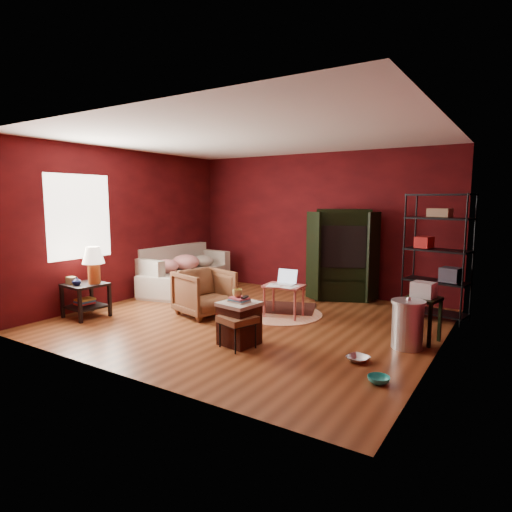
{
  "coord_description": "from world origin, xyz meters",
  "views": [
    {
      "loc": [
        3.59,
        -5.43,
        1.89
      ],
      "look_at": [
        0.0,
        0.2,
        1.0
      ],
      "focal_mm": 30.0,
      "sensor_mm": 36.0,
      "label": 1
    }
  ],
  "objects": [
    {
      "name": "footstool",
      "position": [
        0.56,
        -1.11,
        0.36
      ],
      "size": [
        0.51,
        0.51,
        0.42
      ],
      "rotation": [
        0.0,
        0.0,
        -0.3
      ],
      "color": "black",
      "rests_on": "ground"
    },
    {
      "name": "wire_shelving",
      "position": [
        2.44,
        1.68,
        1.09
      ],
      "size": [
        1.03,
        0.61,
        1.98
      ],
      "rotation": [
        0.0,
        0.0,
        -0.21
      ],
      "color": "black",
      "rests_on": "ground"
    },
    {
      "name": "side_table",
      "position": [
        -2.28,
        -1.19,
        0.68
      ],
      "size": [
        0.62,
        0.62,
        1.14
      ],
      "rotation": [
        0.0,
        0.0,
        -0.08
      ],
      "color": "black",
      "rests_on": "ground"
    },
    {
      "name": "mug",
      "position": [
        0.46,
        -0.97,
        0.69
      ],
      "size": [
        0.13,
        0.11,
        0.13
      ],
      "primitive_type": "imported",
      "rotation": [
        0.0,
        0.0,
        -0.03
      ],
      "color": "#D7CA69",
      "rests_on": "hamper"
    },
    {
      "name": "sofa_cushions",
      "position": [
        -2.44,
        1.14,
        0.41
      ],
      "size": [
        0.98,
        2.08,
        0.84
      ],
      "rotation": [
        0.0,
        0.0,
        -0.08
      ],
      "color": "#B4AB9B",
      "rests_on": "sofa"
    },
    {
      "name": "room",
      "position": [
        -0.04,
        -0.01,
        1.4
      ],
      "size": [
        5.54,
        5.04,
        2.84
      ],
      "color": "brown",
      "rests_on": "ground"
    },
    {
      "name": "laptop_desk",
      "position": [
        0.35,
        0.49,
        0.47
      ],
      "size": [
        0.65,
        0.53,
        0.76
      ],
      "rotation": [
        0.0,
        0.0,
        0.09
      ],
      "color": "#BF5C57",
      "rests_on": "ground"
    },
    {
      "name": "rug_oriental",
      "position": [
        0.0,
        0.91,
        0.02
      ],
      "size": [
        1.48,
        1.22,
        0.01
      ],
      "rotation": [
        0.0,
        0.0,
        0.34
      ],
      "color": "#4F1C15",
      "rests_on": "ground"
    },
    {
      "name": "sofa",
      "position": [
        -2.42,
        1.17,
        0.44
      ],
      "size": [
        1.19,
        2.35,
        0.88
      ],
      "primitive_type": "imported",
      "rotation": [
        0.0,
        0.0,
        1.82
      ],
      "color": "#B4AB9B",
      "rests_on": "ground"
    },
    {
      "name": "small_stand",
      "position": [
        2.49,
        0.41,
        0.6
      ],
      "size": [
        0.47,
        0.47,
        0.81
      ],
      "rotation": [
        0.0,
        0.0,
        -0.19
      ],
      "color": "black",
      "rests_on": "ground"
    },
    {
      "name": "trash_can",
      "position": [
        2.38,
        0.05,
        0.31
      ],
      "size": [
        0.46,
        0.46,
        0.67
      ],
      "rotation": [
        0.0,
        0.0,
        -0.07
      ],
      "color": "silver",
      "rests_on": "ground"
    },
    {
      "name": "rug_round",
      "position": [
        0.23,
        0.59,
        0.01
      ],
      "size": [
        1.78,
        1.78,
        0.01
      ],
      "rotation": [
        0.0,
        0.0,
        0.35
      ],
      "color": "#F1E5C9",
      "rests_on": "ground"
    },
    {
      "name": "hamper",
      "position": [
        0.5,
        -0.98,
        0.29
      ],
      "size": [
        0.52,
        0.52,
        0.65
      ],
      "rotation": [
        0.0,
        0.0,
        -0.15
      ],
      "color": "#3B170D",
      "rests_on": "ground"
    },
    {
      "name": "pet_bowl_turquoise",
      "position": [
        2.4,
        -1.2,
        0.11
      ],
      "size": [
        0.24,
        0.15,
        0.23
      ],
      "primitive_type": "imported",
      "rotation": [
        0.0,
        0.0,
        -0.4
      ],
      "color": "#29C0BA",
      "rests_on": "ground"
    },
    {
      "name": "tv_armoire",
      "position": [
        0.69,
        2.14,
        0.89
      ],
      "size": [
        1.23,
        1.02,
        1.71
      ],
      "rotation": [
        0.0,
        0.0,
        0.42
      ],
      "color": "black",
      "rests_on": "ground"
    },
    {
      "name": "vase",
      "position": [
        -2.32,
        -1.4,
        0.61
      ],
      "size": [
        0.14,
        0.15,
        0.13
      ],
      "primitive_type": "imported",
      "rotation": [
        0.0,
        0.0,
        -0.06
      ],
      "color": "#0B133A",
      "rests_on": "side_table"
    },
    {
      "name": "armchair",
      "position": [
        -0.8,
        -0.12,
        0.41
      ],
      "size": [
        0.93,
        0.97,
        0.82
      ],
      "primitive_type": "imported",
      "rotation": [
        0.0,
        0.0,
        1.29
      ],
      "color": "black",
      "rests_on": "ground"
    },
    {
      "name": "pet_bowl_steel",
      "position": [
        2.02,
        -0.74,
        0.13
      ],
      "size": [
        0.27,
        0.12,
        0.26
      ],
      "primitive_type": "imported",
      "rotation": [
        0.0,
        0.0,
        -0.24
      ],
      "color": "#ADAEB4",
      "rests_on": "ground"
    }
  ]
}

